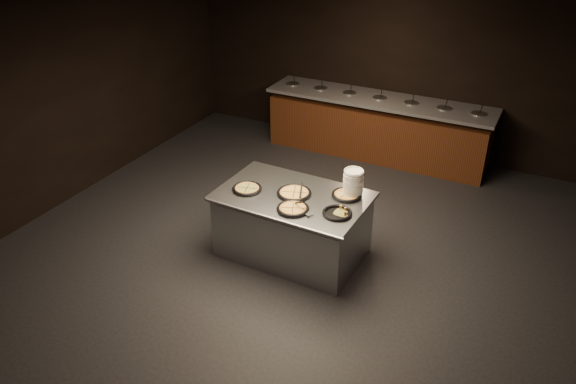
# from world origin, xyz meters

# --- Properties ---
(room) EXTENTS (7.02, 8.02, 2.92)m
(room) POSITION_xyz_m (0.00, 0.00, 1.45)
(room) COLOR black
(room) RESTS_ON ground
(salad_bar) EXTENTS (3.70, 0.83, 1.18)m
(salad_bar) POSITION_xyz_m (0.00, 3.56, 0.44)
(salad_bar) COLOR #4D2D12
(salad_bar) RESTS_ON ground
(serving_counter) EXTENTS (1.79, 1.18, 0.84)m
(serving_counter) POSITION_xyz_m (0.02, 0.39, 0.40)
(serving_counter) COLOR #AEB0B5
(serving_counter) RESTS_ON ground
(plate_stack) EXTENTS (0.23, 0.23, 0.32)m
(plate_stack) POSITION_xyz_m (0.65, 0.70, 1.00)
(plate_stack) COLOR white
(plate_stack) RESTS_ON serving_counter
(pan_veggie_whole) EXTENTS (0.35, 0.35, 0.04)m
(pan_veggie_whole) POSITION_xyz_m (-0.52, 0.25, 0.86)
(pan_veggie_whole) COLOR black
(pan_veggie_whole) RESTS_ON serving_counter
(pan_cheese_whole) EXTENTS (0.41, 0.41, 0.04)m
(pan_cheese_whole) POSITION_xyz_m (0.03, 0.41, 0.86)
(pan_cheese_whole) COLOR black
(pan_cheese_whole) RESTS_ON serving_counter
(pan_cheese_slices_a) EXTENTS (0.35, 0.35, 0.04)m
(pan_cheese_slices_a) POSITION_xyz_m (0.60, 0.64, 0.86)
(pan_cheese_slices_a) COLOR black
(pan_cheese_slices_a) RESTS_ON serving_counter
(pan_cheese_slices_b) EXTENTS (0.37, 0.37, 0.04)m
(pan_cheese_slices_b) POSITION_xyz_m (0.17, 0.08, 0.86)
(pan_cheese_slices_b) COLOR black
(pan_cheese_slices_b) RESTS_ON serving_counter
(pan_veggie_slices) EXTENTS (0.33, 0.33, 0.04)m
(pan_veggie_slices) POSITION_xyz_m (0.65, 0.22, 0.86)
(pan_veggie_slices) COLOR black
(pan_veggie_slices) RESTS_ON serving_counter
(server_left) EXTENTS (0.17, 0.28, 0.15)m
(server_left) POSITION_xyz_m (0.11, 0.43, 0.91)
(server_left) COLOR #AEB0B5
(server_left) RESTS_ON serving_counter
(server_right) EXTENTS (0.28, 0.18, 0.15)m
(server_right) POSITION_xyz_m (0.28, 0.11, 0.91)
(server_right) COLOR #AEB0B5
(server_right) RESTS_ON serving_counter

